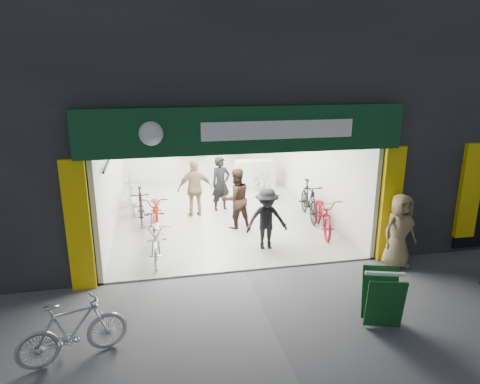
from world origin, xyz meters
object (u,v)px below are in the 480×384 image
object	(u,v)px
bike_right_front	(309,200)
parked_bike	(73,330)
pedestrian_near	(399,231)
sandwich_board	(382,297)
bike_left_front	(157,238)

from	to	relation	value
bike_right_front	parked_bike	xyz separation A→B (m)	(-5.59, -5.14, -0.07)
parked_bike	pedestrian_near	size ratio (longest dim) A/B	0.97
parked_bike	sandwich_board	distance (m)	4.92
bike_left_front	pedestrian_near	xyz separation A→B (m)	(5.10, -1.51, 0.34)
bike_left_front	bike_right_front	size ratio (longest dim) A/B	1.00
parked_bike	pedestrian_near	xyz separation A→B (m)	(6.39, 1.84, 0.35)
bike_right_front	parked_bike	size ratio (longest dim) A/B	1.16
bike_right_front	sandwich_board	size ratio (longest dim) A/B	1.97
pedestrian_near	sandwich_board	size ratio (longest dim) A/B	1.76
bike_right_front	pedestrian_near	distance (m)	3.41
bike_left_front	parked_bike	distance (m)	3.60
pedestrian_near	sandwich_board	bearing A→B (deg)	-137.64
sandwich_board	parked_bike	bearing A→B (deg)	-163.82
bike_left_front	sandwich_board	world-z (taller)	sandwich_board
bike_left_front	sandwich_board	distance (m)	5.02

